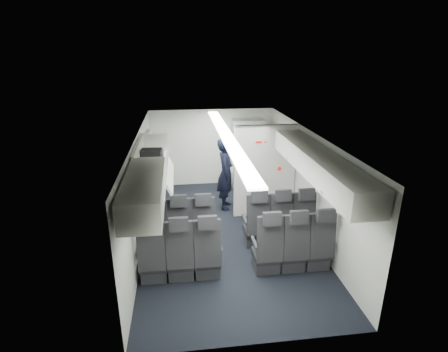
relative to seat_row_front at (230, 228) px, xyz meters
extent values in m
cube|color=black|center=(0.00, 0.53, -0.41)|extent=(3.40, 6.00, 0.01)
cube|color=white|center=(0.00, 0.53, 1.75)|extent=(3.40, 6.00, 0.01)
cube|color=silver|center=(0.00, 3.53, 0.67)|extent=(3.40, 0.01, 2.15)
cube|color=silver|center=(0.00, -2.47, 0.67)|extent=(3.40, 0.01, 2.15)
cube|color=silver|center=(-1.70, 0.53, 0.67)|extent=(0.01, 6.00, 2.15)
cube|color=silver|center=(1.70, 0.53, 0.67)|extent=(0.01, 6.00, 2.15)
cube|color=white|center=(0.00, 0.53, 1.71)|extent=(0.25, 5.52, 0.03)
cube|color=#242326|center=(-1.42, 0.08, -0.13)|extent=(0.44, 0.46, 0.12)
cube|color=#2D2D33|center=(-1.42, 0.08, -0.29)|extent=(0.42, 0.42, 0.22)
cube|color=#242326|center=(-1.42, -0.14, 0.32)|extent=(0.44, 0.20, 0.80)
cube|color=#242326|center=(-1.42, -0.19, 0.72)|extent=(0.30, 0.12, 0.23)
cube|color=#2D2D33|center=(-1.64, 0.05, 0.15)|extent=(0.05, 0.40, 0.06)
cube|color=#2D2D33|center=(-1.20, 0.05, 0.15)|extent=(0.05, 0.40, 0.06)
cube|color=#242326|center=(-0.97, 0.08, -0.13)|extent=(0.44, 0.46, 0.12)
cube|color=#2D2D33|center=(-0.97, 0.08, -0.29)|extent=(0.42, 0.42, 0.22)
cube|color=#242326|center=(-0.97, -0.14, 0.32)|extent=(0.44, 0.20, 0.80)
cube|color=#242326|center=(-0.97, -0.19, 0.72)|extent=(0.30, 0.12, 0.23)
cube|color=#2D2D33|center=(-1.19, 0.05, 0.15)|extent=(0.05, 0.40, 0.06)
cube|color=#2D2D33|center=(-0.75, 0.05, 0.15)|extent=(0.05, 0.40, 0.06)
cube|color=#242326|center=(-0.52, 0.08, -0.13)|extent=(0.44, 0.46, 0.12)
cube|color=#2D2D33|center=(-0.52, 0.08, -0.29)|extent=(0.42, 0.42, 0.22)
cube|color=#242326|center=(-0.52, -0.14, 0.32)|extent=(0.44, 0.20, 0.80)
cube|color=#242326|center=(-0.52, -0.19, 0.72)|extent=(0.30, 0.12, 0.23)
cube|color=#2D2D33|center=(-0.74, 0.05, 0.15)|extent=(0.05, 0.40, 0.06)
cube|color=#2D2D33|center=(-0.30, 0.05, 0.15)|extent=(0.05, 0.40, 0.06)
cube|color=#242326|center=(0.52, 0.08, -0.13)|extent=(0.44, 0.46, 0.12)
cube|color=#2D2D33|center=(0.52, 0.08, -0.29)|extent=(0.42, 0.42, 0.22)
cube|color=#242326|center=(0.52, -0.14, 0.32)|extent=(0.44, 0.20, 0.80)
cube|color=#242326|center=(0.52, -0.19, 0.72)|extent=(0.30, 0.12, 0.23)
cube|color=#2D2D33|center=(0.30, 0.05, 0.15)|extent=(0.05, 0.40, 0.06)
cube|color=#2D2D33|center=(0.74, 0.05, 0.15)|extent=(0.05, 0.40, 0.06)
cube|color=#242326|center=(0.97, 0.08, -0.13)|extent=(0.44, 0.46, 0.12)
cube|color=#2D2D33|center=(0.97, 0.08, -0.29)|extent=(0.42, 0.42, 0.22)
cube|color=#242326|center=(0.97, -0.14, 0.32)|extent=(0.44, 0.20, 0.80)
cube|color=#242326|center=(0.97, -0.19, 0.72)|extent=(0.30, 0.12, 0.23)
cube|color=#2D2D33|center=(0.75, 0.05, 0.15)|extent=(0.05, 0.40, 0.06)
cube|color=#2D2D33|center=(1.19, 0.05, 0.15)|extent=(0.05, 0.40, 0.06)
cube|color=#242326|center=(1.42, 0.08, -0.13)|extent=(0.44, 0.46, 0.12)
cube|color=#2D2D33|center=(1.42, 0.08, -0.29)|extent=(0.42, 0.42, 0.22)
cube|color=#242326|center=(1.42, -0.14, 0.32)|extent=(0.44, 0.20, 0.80)
cube|color=#242326|center=(1.42, -0.19, 0.72)|extent=(0.30, 0.12, 0.23)
cube|color=#2D2D33|center=(1.20, 0.05, 0.15)|extent=(0.05, 0.40, 0.06)
cube|color=#2D2D33|center=(1.64, 0.05, 0.15)|extent=(0.05, 0.40, 0.06)
cube|color=#242326|center=(-1.42, -0.82, -0.13)|extent=(0.44, 0.46, 0.12)
cube|color=#2D2D33|center=(-1.42, -0.82, -0.29)|extent=(0.42, 0.42, 0.22)
cube|color=#242326|center=(-1.42, -1.04, 0.32)|extent=(0.44, 0.20, 0.80)
cube|color=#242326|center=(-1.42, -1.09, 0.72)|extent=(0.30, 0.12, 0.23)
cube|color=#2D2D33|center=(-1.64, -0.85, 0.15)|extent=(0.05, 0.40, 0.06)
cube|color=#2D2D33|center=(-1.20, -0.85, 0.15)|extent=(0.05, 0.40, 0.06)
cube|color=#242326|center=(-0.97, -0.82, -0.13)|extent=(0.44, 0.46, 0.12)
cube|color=#2D2D33|center=(-0.97, -0.82, -0.29)|extent=(0.42, 0.42, 0.22)
cube|color=#242326|center=(-0.97, -1.04, 0.32)|extent=(0.44, 0.20, 0.80)
cube|color=#242326|center=(-0.97, -1.09, 0.72)|extent=(0.30, 0.12, 0.23)
cube|color=#2D2D33|center=(-1.19, -0.85, 0.15)|extent=(0.05, 0.40, 0.06)
cube|color=#2D2D33|center=(-0.75, -0.85, 0.15)|extent=(0.05, 0.40, 0.06)
cube|color=#242326|center=(-0.52, -0.82, -0.13)|extent=(0.44, 0.46, 0.12)
cube|color=#2D2D33|center=(-0.52, -0.82, -0.29)|extent=(0.42, 0.42, 0.22)
cube|color=#242326|center=(-0.52, -1.04, 0.32)|extent=(0.44, 0.20, 0.80)
cube|color=#242326|center=(-0.52, -1.09, 0.72)|extent=(0.30, 0.12, 0.23)
cube|color=#2D2D33|center=(-0.74, -0.85, 0.15)|extent=(0.05, 0.40, 0.06)
cube|color=#2D2D33|center=(-0.30, -0.85, 0.15)|extent=(0.05, 0.40, 0.06)
cube|color=#242326|center=(0.52, -0.82, -0.13)|extent=(0.44, 0.46, 0.12)
cube|color=#2D2D33|center=(0.52, -0.82, -0.29)|extent=(0.42, 0.42, 0.22)
cube|color=#242326|center=(0.52, -1.04, 0.32)|extent=(0.44, 0.20, 0.80)
cube|color=#242326|center=(0.52, -1.09, 0.72)|extent=(0.30, 0.12, 0.23)
cube|color=#2D2D33|center=(0.30, -0.85, 0.15)|extent=(0.05, 0.40, 0.06)
cube|color=#2D2D33|center=(0.74, -0.85, 0.15)|extent=(0.05, 0.40, 0.06)
cube|color=#242326|center=(0.97, -0.82, -0.13)|extent=(0.44, 0.46, 0.12)
cube|color=#2D2D33|center=(0.97, -0.82, -0.29)|extent=(0.42, 0.42, 0.22)
cube|color=#242326|center=(0.97, -1.04, 0.32)|extent=(0.44, 0.20, 0.80)
cube|color=#242326|center=(0.97, -1.09, 0.72)|extent=(0.30, 0.12, 0.23)
cube|color=#2D2D33|center=(0.75, -0.85, 0.15)|extent=(0.05, 0.40, 0.06)
cube|color=#2D2D33|center=(1.19, -0.85, 0.15)|extent=(0.05, 0.40, 0.06)
cube|color=#242326|center=(1.42, -0.82, -0.13)|extent=(0.44, 0.46, 0.12)
cube|color=#2D2D33|center=(1.42, -0.82, -0.29)|extent=(0.42, 0.42, 0.22)
cube|color=#242326|center=(1.42, -1.04, 0.32)|extent=(0.44, 0.20, 0.80)
cube|color=#242326|center=(1.42, -1.09, 0.72)|extent=(0.30, 0.12, 0.23)
cube|color=#2D2D33|center=(1.20, -0.85, 0.15)|extent=(0.05, 0.40, 0.06)
cube|color=#2D2D33|center=(1.64, -0.85, 0.15)|extent=(0.05, 0.40, 0.06)
cube|color=silver|center=(-1.40, -1.47, 1.46)|extent=(0.52, 1.80, 0.40)
cylinder|color=slate|center=(-1.15, -1.47, 1.30)|extent=(0.04, 0.10, 0.04)
cube|color=#9E9E93|center=(-1.40, 0.28, 1.26)|extent=(0.52, 1.70, 0.04)
cube|color=silver|center=(-1.66, 0.28, 1.46)|extent=(0.06, 1.70, 0.44)
cube|color=silver|center=(-1.40, -0.55, 1.46)|extent=(0.52, 0.04, 0.40)
cube|color=silver|center=(-1.40, 1.11, 1.46)|extent=(0.52, 0.04, 0.40)
cube|color=silver|center=(-1.15, 0.28, 1.15)|extent=(0.21, 1.61, 0.38)
cube|color=silver|center=(1.40, -1.47, 1.46)|extent=(0.52, 1.80, 0.40)
cylinder|color=slate|center=(1.15, -1.47, 1.30)|extent=(0.04, 0.10, 0.04)
cube|color=silver|center=(1.40, 0.28, 1.46)|extent=(0.52, 1.70, 0.40)
cylinder|color=slate|center=(1.15, 0.28, 1.30)|extent=(0.04, 0.10, 0.04)
cube|color=silver|center=(0.98, 1.33, 0.67)|extent=(1.40, 0.12, 2.13)
cube|color=white|center=(0.85, 1.26, 1.38)|extent=(0.24, 0.01, 0.10)
cube|color=red|center=(0.80, 1.25, 1.38)|extent=(0.13, 0.01, 0.04)
cube|color=red|center=(0.95, 1.25, 1.38)|extent=(0.05, 0.01, 0.03)
cylinder|color=white|center=(1.30, 1.26, 0.75)|extent=(0.11, 0.01, 0.11)
cylinder|color=red|center=(1.30, 1.26, 0.75)|extent=(0.09, 0.01, 0.09)
cube|color=#939399|center=(0.95, 3.25, 0.55)|extent=(0.85, 0.50, 1.90)
cube|color=#3F3F42|center=(0.95, 2.99, 0.10)|extent=(0.80, 0.01, 0.02)
cube|color=#3F3F42|center=(0.95, 2.99, 0.60)|extent=(0.80, 0.01, 0.02)
cube|color=#3F3F42|center=(0.95, 2.99, 1.10)|extent=(0.80, 0.01, 0.02)
cube|color=silver|center=(-1.64, 2.08, 0.55)|extent=(0.10, 0.92, 1.86)
cylinder|color=black|center=(-1.58, 2.08, 1.05)|extent=(0.03, 0.22, 0.22)
cube|color=gold|center=(-1.58, 2.38, 0.60)|extent=(0.02, 0.10, 0.75)
cylinder|color=white|center=(-1.67, 1.33, 0.90)|extent=(0.01, 0.11, 0.11)
cylinder|color=red|center=(-1.66, 1.33, 0.90)|extent=(0.01, 0.09, 0.09)
imported|color=black|center=(0.16, 1.84, 0.48)|extent=(0.52, 0.70, 1.76)
cube|color=black|center=(-1.43, 0.36, 1.43)|extent=(0.41, 0.30, 0.23)
cube|color=white|center=(0.35, 1.79, 0.61)|extent=(0.19, 0.08, 0.14)
camera|label=1|loc=(-0.89, -5.97, 3.26)|focal=28.00mm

